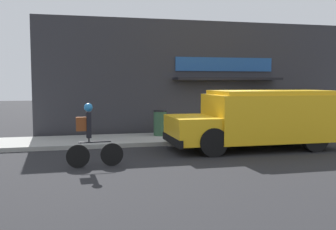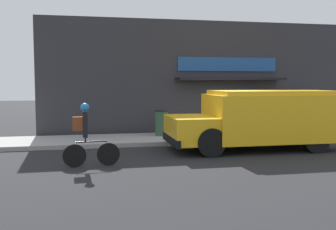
% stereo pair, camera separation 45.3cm
% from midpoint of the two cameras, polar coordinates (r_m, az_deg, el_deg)
% --- Properties ---
extents(ground_plane, '(70.00, 70.00, 0.00)m').
position_cam_midpoint_polar(ground_plane, '(14.36, 7.77, -4.12)').
color(ground_plane, '#232326').
extents(sidewalk, '(28.00, 2.48, 0.15)m').
position_cam_midpoint_polar(sidewalk, '(15.50, 6.08, -3.17)').
color(sidewalk, '#999993').
rests_on(sidewalk, ground_plane).
extents(storefront, '(13.86, 1.06, 4.78)m').
position_cam_midpoint_polar(storefront, '(16.82, 4.47, 5.41)').
color(storefront, '#2D2D33').
rests_on(storefront, ground_plane).
extents(school_bus, '(5.58, 2.74, 1.94)m').
position_cam_midpoint_polar(school_bus, '(13.35, 12.30, -0.41)').
color(school_bus, yellow).
rests_on(school_bus, ground_plane).
extents(cyclist, '(1.49, 0.22, 1.68)m').
position_cam_midpoint_polar(cyclist, '(10.48, -12.47, -2.87)').
color(cyclist, black).
rests_on(cyclist, ground_plane).
extents(trash_bin, '(0.51, 0.51, 0.97)m').
position_cam_midpoint_polar(trash_bin, '(15.23, -2.01, -1.17)').
color(trash_bin, '#2D5138').
rests_on(trash_bin, sidewalk).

